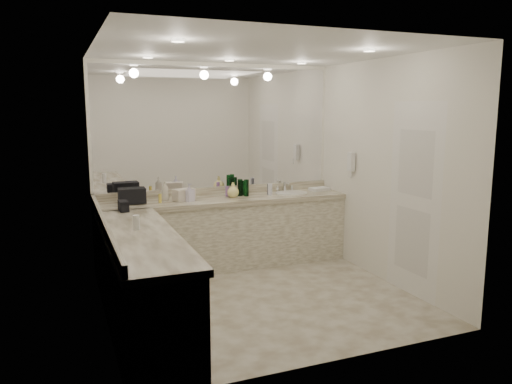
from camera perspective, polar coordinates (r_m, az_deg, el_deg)
name	(u,v)px	position (r m, az deg, el deg)	size (l,w,h in m)	color
floor	(260,297)	(5.53, 0.43, -11.95)	(3.20, 3.20, 0.00)	beige
ceiling	(260,50)	(5.18, 0.47, 15.91)	(3.20, 3.20, 0.00)	white
wall_back	(217,164)	(6.60, -4.51, 3.19)	(3.20, 0.02, 2.60)	silver
wall_left	(100,188)	(4.83, -17.41, 0.46)	(0.02, 3.00, 2.60)	silver
wall_right	(387,172)	(5.98, 14.78, 2.26)	(0.02, 3.00, 2.60)	silver
vanity_back_base	(225,234)	(6.47, -3.61, -4.84)	(3.20, 0.60, 0.84)	silver
vanity_back_top	(224,200)	(6.37, -3.62, -0.94)	(3.20, 0.64, 0.06)	beige
vanity_left_base	(142,285)	(4.78, -12.94, -10.32)	(0.60, 2.40, 0.84)	silver
vanity_left_top	(141,237)	(4.65, -13.03, -5.08)	(0.64, 2.42, 0.06)	beige
backsplash_back	(218,191)	(6.63, -4.42, 0.17)	(3.20, 0.04, 0.10)	beige
backsplash_left	(104,225)	(4.89, -16.97, -3.58)	(0.04, 3.00, 0.10)	beige
mirror_back	(217,128)	(6.55, -4.53, 7.31)	(3.12, 0.01, 1.55)	white
mirror_left	(99,136)	(4.78, -17.55, 6.10)	(0.01, 2.92, 1.55)	white
sink	(291,193)	(6.72, 4.06, -0.17)	(0.44, 0.44, 0.03)	white
faucet	(285,186)	(6.90, 3.30, 0.72)	(0.24, 0.16, 0.14)	silver
wall_phone	(351,162)	(6.52, 10.83, 3.42)	(0.06, 0.10, 0.24)	white
door	(414,200)	(5.62, 17.60, -0.90)	(0.02, 0.82, 2.10)	white
black_toiletry_bag	(132,196)	(6.12, -13.99, -0.49)	(0.31, 0.20, 0.18)	black
black_bag_spill	(123,206)	(5.71, -14.91, -1.57)	(0.09, 0.21, 0.11)	black
cream_cosmetic_case	(184,195)	(6.21, -8.23, -0.33)	(0.25, 0.15, 0.14)	beige
hand_towel	(319,189)	(6.97, 7.27, 0.35)	(0.26, 0.17, 0.04)	white
lotion_left	(136,222)	(4.80, -13.52, -3.41)	(0.06, 0.06, 0.14)	white
soap_bottle_a	(165,191)	(6.25, -10.37, 0.12)	(0.09, 0.09, 0.24)	beige
soap_bottle_b	(189,193)	(6.15, -7.64, -0.06)	(0.10, 0.10, 0.22)	silver
soap_bottle_c	(233,190)	(6.38, -2.64, 0.25)	(0.15, 0.15, 0.19)	#EEE180
green_bottle_0	(244,188)	(6.55, -1.38, 0.48)	(0.06, 0.06, 0.19)	#094817
green_bottle_1	(246,188)	(6.46, -1.11, 0.48)	(0.06, 0.06, 0.22)	#094817
green_bottle_2	(241,188)	(6.54, -1.77, 0.46)	(0.07, 0.07, 0.19)	#094817
green_bottle_3	(240,188)	(6.56, -1.81, 0.50)	(0.06, 0.06, 0.19)	#094817
green_bottle_4	(240,187)	(6.49, -1.83, 0.52)	(0.06, 0.06, 0.22)	#094817
amenity_bottle_0	(234,195)	(6.37, -2.52, -0.30)	(0.04, 0.04, 0.08)	#E0B28C
amenity_bottle_1	(174,197)	(6.22, -9.31, -0.60)	(0.05, 0.05, 0.09)	white
amenity_bottle_2	(270,189)	(6.55, 1.62, 0.29)	(0.06, 0.06, 0.15)	silver
amenity_bottle_3	(269,189)	(6.58, 1.44, 0.32)	(0.04, 0.04, 0.14)	#3F3F4C
amenity_bottle_4	(227,191)	(6.47, -3.33, 0.09)	(0.05, 0.05, 0.13)	#9966B2
amenity_bottle_5	(160,198)	(6.12, -10.91, -0.71)	(0.04, 0.04, 0.11)	#F2D84C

